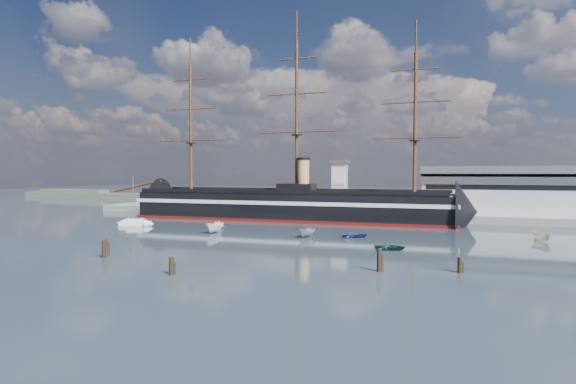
% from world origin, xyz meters
% --- Properties ---
extents(ground, '(600.00, 600.00, 0.00)m').
position_xyz_m(ground, '(0.00, 40.00, 0.00)').
color(ground, '#1C2632').
rests_on(ground, ground).
extents(quay, '(180.00, 18.00, 2.00)m').
position_xyz_m(quay, '(10.00, 76.00, 0.00)').
color(quay, slate).
rests_on(quay, ground).
extents(warehouse, '(63.00, 21.00, 11.60)m').
position_xyz_m(warehouse, '(58.00, 80.00, 7.98)').
color(warehouse, '#B7BABC').
rests_on(warehouse, ground).
extents(quay_tower, '(5.00, 5.00, 15.00)m').
position_xyz_m(quay_tower, '(3.00, 73.00, 9.75)').
color(quay_tower, silver).
rests_on(quay_tower, ground).
extents(shoreline, '(120.00, 10.00, 4.00)m').
position_xyz_m(shoreline, '(-139.23, 135.00, 1.45)').
color(shoreline, '#3F4C38').
rests_on(shoreline, ground).
extents(warship, '(113.15, 19.29, 53.94)m').
position_xyz_m(warship, '(-9.75, 60.00, 4.04)').
color(warship, black).
rests_on(warship, ground).
extents(sailboat, '(8.07, 5.06, 12.45)m').
position_xyz_m(sailboat, '(-39.74, 33.30, 0.79)').
color(sailboat, white).
rests_on(sailboat, ground).
extents(motorboat_a, '(7.33, 2.78, 2.92)m').
position_xyz_m(motorboat_a, '(-13.64, 27.55, 0.00)').
color(motorboat_a, white).
rests_on(motorboat_a, ground).
extents(motorboat_b, '(2.18, 3.47, 1.51)m').
position_xyz_m(motorboat_b, '(17.19, 30.58, 0.00)').
color(motorboat_b, navy).
rests_on(motorboat_b, ground).
extents(motorboat_c, '(6.31, 3.68, 2.38)m').
position_xyz_m(motorboat_c, '(7.75, 27.95, 0.00)').
color(motorboat_c, gray).
rests_on(motorboat_c, ground).
extents(motorboat_d, '(5.87, 4.15, 1.98)m').
position_xyz_m(motorboat_d, '(-17.76, 36.69, 0.00)').
color(motorboat_d, silver).
rests_on(motorboat_d, ground).
extents(motorboat_e, '(1.41, 3.32, 1.53)m').
position_xyz_m(motorboat_e, '(26.37, 17.47, 0.00)').
color(motorboat_e, '#194234').
rests_on(motorboat_e, ground).
extents(motorboat_f, '(6.31, 4.80, 2.39)m').
position_xyz_m(motorboat_f, '(52.52, 38.78, 0.00)').
color(motorboat_f, '#F5EACD').
rests_on(motorboat_f, ground).
extents(piling_near_left, '(0.64, 0.64, 3.51)m').
position_xyz_m(piling_near_left, '(-14.67, -6.05, 0.00)').
color(piling_near_left, black).
rests_on(piling_near_left, ground).
extents(piling_near_mid, '(0.64, 0.64, 3.02)m').
position_xyz_m(piling_near_mid, '(2.49, -12.85, 0.00)').
color(piling_near_mid, black).
rests_on(piling_near_mid, ground).
extents(piling_near_right, '(0.64, 0.64, 3.77)m').
position_xyz_m(piling_near_right, '(27.77, -1.30, 0.00)').
color(piling_near_right, black).
rests_on(piling_near_right, ground).
extents(piling_far_right, '(0.64, 0.64, 2.78)m').
position_xyz_m(piling_far_right, '(38.04, 1.83, 0.00)').
color(piling_far_right, black).
rests_on(piling_far_right, ground).
extents(piling_extra, '(0.64, 0.64, 3.22)m').
position_xyz_m(piling_extra, '(-16.34, -3.65, 0.00)').
color(piling_extra, black).
rests_on(piling_extra, ground).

